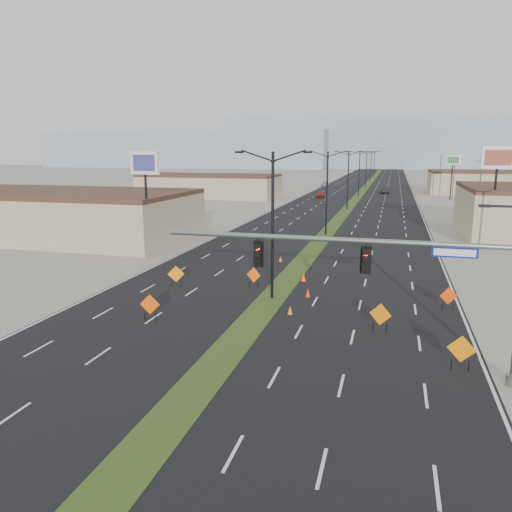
% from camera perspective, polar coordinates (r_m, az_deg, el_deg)
% --- Properties ---
extents(ground, '(600.00, 600.00, 0.00)m').
position_cam_1_polar(ground, '(23.97, -5.08, -12.86)').
color(ground, gray).
rests_on(ground, ground).
extents(road_surface, '(25.00, 400.00, 0.02)m').
position_cam_1_polar(road_surface, '(121.02, 11.74, 6.90)').
color(road_surface, black).
rests_on(road_surface, ground).
extents(median_strip, '(2.00, 400.00, 0.04)m').
position_cam_1_polar(median_strip, '(121.02, 11.74, 6.90)').
color(median_strip, '#394E1B').
rests_on(median_strip, ground).
extents(building_sw_near, '(40.00, 16.00, 5.00)m').
position_cam_1_polar(building_sw_near, '(66.47, -24.86, 4.30)').
color(building_sw_near, tan).
rests_on(building_sw_near, ground).
extents(building_sw_far, '(30.00, 14.00, 4.50)m').
position_cam_1_polar(building_sw_far, '(112.87, -5.33, 7.89)').
color(building_sw_far, tan).
rests_on(building_sw_far, ground).
extents(mesa_west, '(180.00, 50.00, 22.00)m').
position_cam_1_polar(mesa_west, '(326.39, -7.84, 11.96)').
color(mesa_west, '#8B9DAC').
rests_on(mesa_west, ground).
extents(mesa_center, '(220.00, 50.00, 28.00)m').
position_cam_1_polar(mesa_center, '(322.00, 21.60, 11.79)').
color(mesa_center, '#8B9DAC').
rests_on(mesa_center, ground).
extents(mesa_backdrop, '(140.00, 50.00, 32.00)m').
position_cam_1_polar(mesa_backdrop, '(342.49, 9.27, 12.74)').
color(mesa_backdrop, '#8B9DAC').
rests_on(mesa_backdrop, ground).
extents(signal_mast, '(16.30, 0.60, 8.00)m').
position_cam_1_polar(signal_mast, '(22.97, 17.00, -1.78)').
color(signal_mast, slate).
rests_on(signal_mast, ground).
extents(streetlight_0, '(5.15, 0.24, 10.02)m').
position_cam_1_polar(streetlight_0, '(33.58, 1.90, 4.02)').
color(streetlight_0, black).
rests_on(streetlight_0, ground).
extents(streetlight_1, '(5.15, 0.24, 10.02)m').
position_cam_1_polar(streetlight_1, '(61.02, 8.11, 7.45)').
color(streetlight_1, black).
rests_on(streetlight_1, ground).
extents(streetlight_2, '(5.15, 0.24, 10.02)m').
position_cam_1_polar(streetlight_2, '(88.81, 10.47, 8.73)').
color(streetlight_2, black).
rests_on(streetlight_2, ground).
extents(streetlight_3, '(5.15, 0.24, 10.02)m').
position_cam_1_polar(streetlight_3, '(116.70, 11.71, 9.39)').
color(streetlight_3, black).
rests_on(streetlight_3, ground).
extents(streetlight_4, '(5.15, 0.24, 10.02)m').
position_cam_1_polar(streetlight_4, '(144.63, 12.48, 9.79)').
color(streetlight_4, black).
rests_on(streetlight_4, ground).
extents(streetlight_5, '(5.15, 0.24, 10.02)m').
position_cam_1_polar(streetlight_5, '(172.59, 13.00, 10.07)').
color(streetlight_5, black).
rests_on(streetlight_5, ground).
extents(streetlight_6, '(5.15, 0.24, 10.02)m').
position_cam_1_polar(streetlight_6, '(200.55, 13.37, 10.26)').
color(streetlight_6, black).
rests_on(streetlight_6, ground).
extents(utility_pole_1, '(1.60, 0.20, 9.00)m').
position_cam_1_polar(utility_pole_1, '(81.46, 24.19, 7.10)').
color(utility_pole_1, '#4C3823').
rests_on(utility_pole_1, ground).
extents(utility_pole_2, '(1.60, 0.20, 9.00)m').
position_cam_1_polar(utility_pole_2, '(116.12, 21.66, 8.43)').
color(utility_pole_2, '#4C3823').
rests_on(utility_pole_2, ground).
extents(utility_pole_3, '(1.60, 0.20, 9.00)m').
position_cam_1_polar(utility_pole_3, '(150.94, 20.29, 9.14)').
color(utility_pole_3, '#4C3823').
rests_on(utility_pole_3, ground).
extents(car_left, '(2.15, 4.20, 1.37)m').
position_cam_1_polar(car_left, '(111.68, 7.39, 7.00)').
color(car_left, '#9A2510').
rests_on(car_left, ground).
extents(car_mid, '(2.08, 4.97, 1.60)m').
position_cam_1_polar(car_mid, '(125.90, 14.48, 7.32)').
color(car_mid, black).
rests_on(car_mid, ground).
extents(car_far, '(2.20, 5.29, 1.53)m').
position_cam_1_polar(car_far, '(146.24, 7.91, 8.15)').
color(car_far, '#A3A7AD').
rests_on(car_far, ground).
extents(construction_sign_0, '(1.23, 0.22, 1.64)m').
position_cam_1_polar(construction_sign_0, '(30.69, -12.03, -5.52)').
color(construction_sign_0, '#E54A04').
rests_on(construction_sign_0, ground).
extents(construction_sign_1, '(1.15, 0.55, 1.65)m').
position_cam_1_polar(construction_sign_1, '(37.72, -9.13, -2.13)').
color(construction_sign_1, orange).
rests_on(construction_sign_1, ground).
extents(construction_sign_2, '(1.13, 0.32, 1.54)m').
position_cam_1_polar(construction_sign_2, '(37.25, -0.27, -2.28)').
color(construction_sign_2, '#FF5B05').
rests_on(construction_sign_2, ground).
extents(construction_sign_3, '(1.22, 0.43, 1.69)m').
position_cam_1_polar(construction_sign_3, '(29.00, 14.02, -6.60)').
color(construction_sign_3, orange).
rests_on(construction_sign_3, ground).
extents(construction_sign_4, '(1.27, 0.28, 1.72)m').
position_cam_1_polar(construction_sign_4, '(25.26, 22.42, -9.93)').
color(construction_sign_4, '#D96D04').
rests_on(construction_sign_4, ground).
extents(construction_sign_5, '(1.10, 0.37, 1.52)m').
position_cam_1_polar(construction_sign_5, '(34.30, 21.14, -4.36)').
color(construction_sign_5, red).
rests_on(construction_sign_5, ground).
extents(cone_0, '(0.40, 0.40, 0.55)m').
position_cam_1_polar(cone_0, '(31.42, 3.91, -6.20)').
color(cone_0, orange).
rests_on(cone_0, ground).
extents(cone_1, '(0.45, 0.45, 0.67)m').
position_cam_1_polar(cone_1, '(39.33, 5.44, -2.41)').
color(cone_1, '#EA4C04').
rests_on(cone_1, ground).
extents(cone_2, '(0.43, 0.43, 0.58)m').
position_cam_1_polar(cone_2, '(35.17, 5.94, -4.22)').
color(cone_2, '#FF3505').
rests_on(cone_2, ground).
extents(cone_3, '(0.40, 0.40, 0.53)m').
position_cam_1_polar(cone_3, '(46.04, 2.81, -0.35)').
color(cone_3, '#FF6205').
rests_on(cone_3, ground).
extents(pole_sign_west, '(3.26, 1.06, 10.02)m').
position_cam_1_polar(pole_sign_west, '(49.54, -12.57, 9.52)').
color(pole_sign_west, black).
rests_on(pole_sign_west, ground).
extents(pole_sign_east_near, '(3.44, 0.84, 10.51)m').
position_cam_1_polar(pole_sign_east_near, '(58.73, 25.87, 9.38)').
color(pole_sign_east_near, black).
rests_on(pole_sign_east_near, ground).
extents(pole_sign_east_far, '(3.00, 1.08, 9.23)m').
position_cam_1_polar(pole_sign_east_far, '(113.16, 21.56, 9.81)').
color(pole_sign_east_far, black).
rests_on(pole_sign_east_far, ground).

